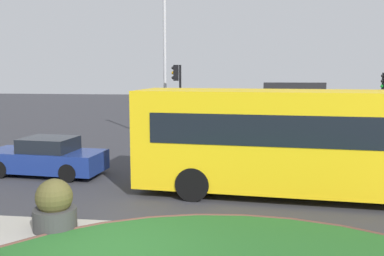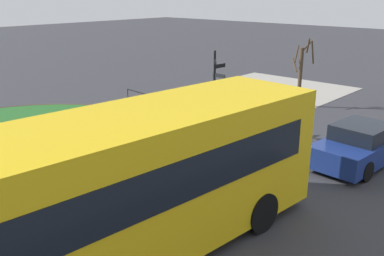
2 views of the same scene
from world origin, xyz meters
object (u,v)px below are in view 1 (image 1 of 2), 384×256
(bus_yellow, at_px, (309,140))
(lamppost_tall, at_px, (165,58))
(billboard_left, at_px, (294,103))
(car_far_lane, at_px, (46,158))
(planter_kerbside, at_px, (55,207))
(traffic_light_far, at_px, (178,87))

(bus_yellow, bearing_deg, lamppost_tall, -51.70)
(lamppost_tall, bearing_deg, billboard_left, 0.51)
(car_far_lane, height_order, planter_kerbside, car_far_lane)
(bus_yellow, bearing_deg, car_far_lane, -5.05)
(car_far_lane, height_order, traffic_light_far, traffic_light_far)
(car_far_lane, xyz_separation_m, lamppost_tall, (2.95, 7.72, 3.86))
(bus_yellow, height_order, lamppost_tall, lamppost_tall)
(planter_kerbside, bearing_deg, car_far_lane, 118.15)
(lamppost_tall, xyz_separation_m, billboard_left, (6.71, 0.06, -2.35))
(traffic_light_far, distance_m, billboard_left, 6.03)
(traffic_light_far, distance_m, planter_kerbside, 11.97)
(traffic_light_far, bearing_deg, billboard_left, -175.43)
(bus_yellow, xyz_separation_m, traffic_light_far, (-5.33, 8.00, 1.26))
(lamppost_tall, bearing_deg, car_far_lane, -110.88)
(traffic_light_far, xyz_separation_m, billboard_left, (5.83, 1.31, -0.84))
(traffic_light_far, bearing_deg, planter_kerbside, 76.79)
(bus_yellow, height_order, planter_kerbside, bus_yellow)
(lamppost_tall, relative_size, billboard_left, 2.61)
(traffic_light_far, relative_size, lamppost_tall, 0.49)
(bus_yellow, xyz_separation_m, billboard_left, (0.50, 9.31, 0.42))
(lamppost_tall, bearing_deg, bus_yellow, -56.12)
(car_far_lane, distance_m, traffic_light_far, 7.88)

